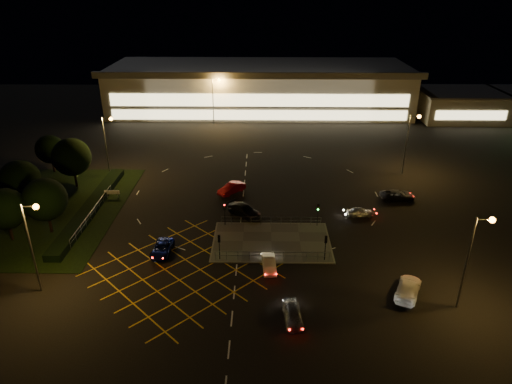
{
  "coord_description": "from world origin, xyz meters",
  "views": [
    {
      "loc": [
        0.8,
        -50.13,
        29.21
      ],
      "look_at": [
        -0.05,
        8.23,
        2.0
      ],
      "focal_mm": 32.0,
      "sensor_mm": 36.0,
      "label": 1
    }
  ],
  "objects_px": {
    "car_queue_white": "(269,264)",
    "car_east_grey": "(398,195)",
    "car_circ_red": "(232,188)",
    "car_far_dkgrey": "(244,210)",
    "car_near_silver": "(293,314)",
    "signal_se": "(326,243)",
    "signal_ne": "(318,210)",
    "signal_nw": "(225,210)",
    "car_left_blue": "(162,248)",
    "car_approach_white": "(408,288)",
    "car_right_silver": "(360,212)",
    "signal_sw": "(219,242)"
  },
  "relations": [
    {
      "from": "signal_se",
      "to": "car_circ_red",
      "type": "height_order",
      "value": "signal_se"
    },
    {
      "from": "car_circ_red",
      "to": "car_approach_white",
      "type": "height_order",
      "value": "car_approach_white"
    },
    {
      "from": "signal_se",
      "to": "car_east_grey",
      "type": "xyz_separation_m",
      "value": [
        12.6,
        16.19,
        -1.66
      ]
    },
    {
      "from": "car_near_silver",
      "to": "car_right_silver",
      "type": "xyz_separation_m",
      "value": [
        10.37,
        21.07,
        -0.1
      ]
    },
    {
      "from": "signal_sw",
      "to": "car_queue_white",
      "type": "bearing_deg",
      "value": 163.32
    },
    {
      "from": "signal_ne",
      "to": "car_far_dkgrey",
      "type": "xyz_separation_m",
      "value": [
        -9.59,
        3.01,
        -1.61
      ]
    },
    {
      "from": "car_circ_red",
      "to": "car_approach_white",
      "type": "xyz_separation_m",
      "value": [
        19.52,
        -24.21,
        0.01
      ]
    },
    {
      "from": "signal_nw",
      "to": "car_left_blue",
      "type": "bearing_deg",
      "value": -135.83
    },
    {
      "from": "car_right_silver",
      "to": "car_circ_red",
      "type": "bearing_deg",
      "value": 65.4
    },
    {
      "from": "signal_se",
      "to": "car_east_grey",
      "type": "relative_size",
      "value": 0.62
    },
    {
      "from": "car_near_silver",
      "to": "car_far_dkgrey",
      "type": "relative_size",
      "value": 0.8
    },
    {
      "from": "car_circ_red",
      "to": "car_east_grey",
      "type": "height_order",
      "value": "car_circ_red"
    },
    {
      "from": "car_approach_white",
      "to": "car_east_grey",
      "type": "bearing_deg",
      "value": -77.01
    },
    {
      "from": "signal_se",
      "to": "car_right_silver",
      "type": "relative_size",
      "value": 0.87
    },
    {
      "from": "car_queue_white",
      "to": "car_approach_white",
      "type": "distance_m",
      "value": 14.78
    },
    {
      "from": "car_approach_white",
      "to": "car_far_dkgrey",
      "type": "bearing_deg",
      "value": -19.24
    },
    {
      "from": "car_near_silver",
      "to": "car_east_grey",
      "type": "xyz_separation_m",
      "value": [
        16.85,
        26.31,
        -0.01
      ]
    },
    {
      "from": "car_near_silver",
      "to": "car_approach_white",
      "type": "height_order",
      "value": "car_approach_white"
    },
    {
      "from": "signal_sw",
      "to": "car_east_grey",
      "type": "distance_m",
      "value": 29.5
    },
    {
      "from": "signal_ne",
      "to": "car_queue_white",
      "type": "bearing_deg",
      "value": -123.41
    },
    {
      "from": "signal_nw",
      "to": "car_east_grey",
      "type": "height_order",
      "value": "signal_nw"
    },
    {
      "from": "car_right_silver",
      "to": "car_circ_red",
      "type": "distance_m",
      "value": 19.3
    },
    {
      "from": "signal_se",
      "to": "signal_ne",
      "type": "height_order",
      "value": "same"
    },
    {
      "from": "signal_ne",
      "to": "signal_sw",
      "type": "bearing_deg",
      "value": -146.35
    },
    {
      "from": "signal_ne",
      "to": "car_approach_white",
      "type": "bearing_deg",
      "value": -61.18
    },
    {
      "from": "car_circ_red",
      "to": "car_approach_white",
      "type": "distance_m",
      "value": 31.1
    },
    {
      "from": "car_near_silver",
      "to": "car_left_blue",
      "type": "distance_m",
      "value": 18.57
    },
    {
      "from": "signal_se",
      "to": "car_approach_white",
      "type": "relative_size",
      "value": 0.6
    },
    {
      "from": "signal_se",
      "to": "car_left_blue",
      "type": "xyz_separation_m",
      "value": [
        -18.88,
        1.3,
        -1.73
      ]
    },
    {
      "from": "signal_sw",
      "to": "car_approach_white",
      "type": "height_order",
      "value": "signal_sw"
    },
    {
      "from": "car_queue_white",
      "to": "car_east_grey",
      "type": "relative_size",
      "value": 0.79
    },
    {
      "from": "signal_sw",
      "to": "signal_ne",
      "type": "distance_m",
      "value": 14.41
    },
    {
      "from": "signal_se",
      "to": "signal_nw",
      "type": "height_order",
      "value": "same"
    },
    {
      "from": "car_near_silver",
      "to": "car_queue_white",
      "type": "xyz_separation_m",
      "value": [
        -2.13,
        8.44,
        -0.06
      ]
    },
    {
      "from": "signal_ne",
      "to": "car_approach_white",
      "type": "distance_m",
      "value": 16.12
    },
    {
      "from": "car_circ_red",
      "to": "car_approach_white",
      "type": "relative_size",
      "value": 0.87
    },
    {
      "from": "signal_ne",
      "to": "signal_nw",
      "type": "bearing_deg",
      "value": 180.0
    },
    {
      "from": "car_far_dkgrey",
      "to": "car_near_silver",
      "type": "bearing_deg",
      "value": -124.49
    },
    {
      "from": "signal_sw",
      "to": "car_far_dkgrey",
      "type": "xyz_separation_m",
      "value": [
        2.41,
        10.99,
        -1.61
      ]
    },
    {
      "from": "signal_ne",
      "to": "car_queue_white",
      "type": "relative_size",
      "value": 0.78
    },
    {
      "from": "car_right_silver",
      "to": "car_approach_white",
      "type": "xyz_separation_m",
      "value": [
        1.61,
        -17.02,
        0.15
      ]
    },
    {
      "from": "car_left_blue",
      "to": "car_approach_white",
      "type": "bearing_deg",
      "value": -13.11
    },
    {
      "from": "car_queue_white",
      "to": "car_east_grey",
      "type": "distance_m",
      "value": 26.07
    },
    {
      "from": "car_far_dkgrey",
      "to": "car_circ_red",
      "type": "bearing_deg",
      "value": 58.33
    },
    {
      "from": "signal_se",
      "to": "car_east_grey",
      "type": "height_order",
      "value": "signal_se"
    },
    {
      "from": "signal_ne",
      "to": "car_near_silver",
      "type": "bearing_deg",
      "value": -103.2
    },
    {
      "from": "car_queue_white",
      "to": "car_circ_red",
      "type": "bearing_deg",
      "value": 100.56
    },
    {
      "from": "signal_se",
      "to": "car_queue_white",
      "type": "height_order",
      "value": "signal_se"
    },
    {
      "from": "car_circ_red",
      "to": "car_near_silver",
      "type": "bearing_deg",
      "value": -31.97
    },
    {
      "from": "signal_ne",
      "to": "signal_se",
      "type": "bearing_deg",
      "value": -90.0
    }
  ]
}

